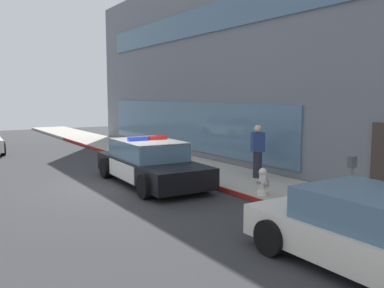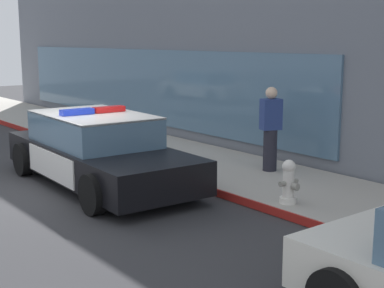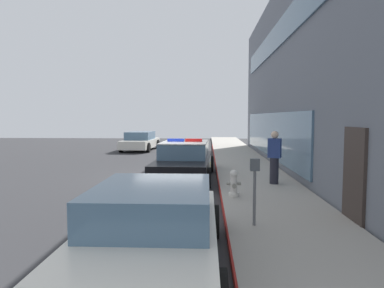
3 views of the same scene
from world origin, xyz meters
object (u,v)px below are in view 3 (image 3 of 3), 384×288
(fire_hydrant, at_px, (234,183))
(parking_meter, at_px, (255,179))
(car_far_lane, at_px, (140,141))
(pedestrian_on_sidewalk, at_px, (274,157))
(police_cruiser, at_px, (184,160))
(car_down_street, at_px, (153,228))

(fire_hydrant, xyz_separation_m, parking_meter, (2.54, 0.22, 0.58))
(car_far_lane, bearing_deg, pedestrian_on_sidewalk, -147.92)
(fire_hydrant, height_order, car_far_lane, car_far_lane)
(car_far_lane, bearing_deg, parking_meter, -158.14)
(police_cruiser, height_order, parking_meter, police_cruiser)
(car_down_street, height_order, pedestrian_on_sidewalk, pedestrian_on_sidewalk)
(fire_hydrant, distance_m, parking_meter, 2.62)
(fire_hydrant, xyz_separation_m, car_far_lane, (-14.38, -5.39, 0.13))
(fire_hydrant, distance_m, car_far_lane, 15.35)
(fire_hydrant, relative_size, parking_meter, 0.54)
(police_cruiser, distance_m, car_down_street, 7.80)
(police_cruiser, xyz_separation_m, fire_hydrant, (3.50, 1.58, -0.18))
(car_down_street, relative_size, parking_meter, 3.15)
(car_down_street, height_order, parking_meter, parking_meter)
(car_down_street, relative_size, pedestrian_on_sidewalk, 2.47)
(police_cruiser, height_order, pedestrian_on_sidewalk, pedestrian_on_sidewalk)
(police_cruiser, height_order, car_down_street, police_cruiser)
(police_cruiser, relative_size, pedestrian_on_sidewalk, 2.96)
(police_cruiser, height_order, fire_hydrant, police_cruiser)
(car_down_street, bearing_deg, fire_hydrant, 160.12)
(fire_hydrant, relative_size, car_down_street, 0.17)
(police_cruiser, bearing_deg, pedestrian_on_sidewalk, 63.35)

